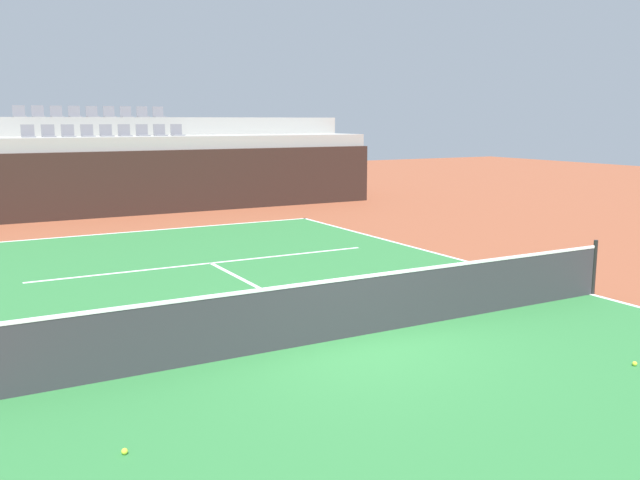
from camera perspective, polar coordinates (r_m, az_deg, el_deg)
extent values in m
plane|color=brown|center=(10.84, 2.77, -8.10)|extent=(80.00, 80.00, 0.00)
cube|color=#2D7238|center=(10.83, 2.77, -8.08)|extent=(11.00, 24.00, 0.01)
cube|color=white|center=(21.66, -14.14, 0.76)|extent=(11.00, 0.10, 0.00)
cube|color=white|center=(14.37, 21.62, -4.22)|extent=(0.10, 24.00, 0.00)
cube|color=white|center=(16.44, -9.08, -1.91)|extent=(8.26, 0.10, 0.00)
cube|color=white|center=(13.55, -4.41, -4.37)|extent=(0.10, 6.40, 0.00)
cube|color=black|center=(25.12, -16.49, 4.49)|extent=(20.66, 0.30, 2.29)
cube|color=#9E9E99|center=(26.42, -17.16, 5.24)|extent=(20.66, 2.40, 2.77)
cube|color=#9E9E99|center=(28.74, -18.21, 6.23)|extent=(20.66, 2.40, 3.47)
cube|color=slate|center=(25.93, -23.12, 7.92)|extent=(0.44, 0.44, 0.04)
cube|color=slate|center=(26.13, -23.20, 8.41)|extent=(0.44, 0.04, 0.40)
cube|color=slate|center=(26.01, -21.65, 8.02)|extent=(0.44, 0.44, 0.04)
cube|color=slate|center=(26.21, -21.74, 8.50)|extent=(0.44, 0.04, 0.40)
cube|color=slate|center=(26.11, -20.20, 8.11)|extent=(0.44, 0.44, 0.04)
cube|color=slate|center=(26.30, -20.30, 8.60)|extent=(0.44, 0.04, 0.40)
cube|color=slate|center=(26.22, -18.75, 8.20)|extent=(0.44, 0.44, 0.04)
cube|color=slate|center=(26.42, -18.86, 8.68)|extent=(0.44, 0.04, 0.40)
cube|color=slate|center=(26.35, -17.32, 8.28)|extent=(0.44, 0.44, 0.04)
cube|color=slate|center=(26.54, -17.44, 8.76)|extent=(0.44, 0.04, 0.40)
cube|color=slate|center=(26.50, -15.90, 8.36)|extent=(0.44, 0.44, 0.04)
cube|color=slate|center=(26.69, -16.03, 8.83)|extent=(0.44, 0.04, 0.40)
cube|color=slate|center=(26.66, -14.50, 8.43)|extent=(0.44, 0.44, 0.04)
cube|color=slate|center=(26.85, -14.63, 8.90)|extent=(0.44, 0.04, 0.40)
cube|color=slate|center=(26.83, -13.12, 8.49)|extent=(0.44, 0.44, 0.04)
cube|color=slate|center=(27.02, -13.26, 8.96)|extent=(0.44, 0.04, 0.40)
cube|color=slate|center=(27.03, -11.75, 8.55)|extent=(0.44, 0.44, 0.04)
cube|color=slate|center=(27.21, -11.90, 9.02)|extent=(0.44, 0.04, 0.40)
cube|color=slate|center=(28.31, -23.75, 9.40)|extent=(0.44, 0.44, 0.04)
cube|color=slate|center=(28.51, -23.82, 9.84)|extent=(0.44, 0.04, 0.40)
cube|color=slate|center=(28.39, -22.40, 9.49)|extent=(0.44, 0.44, 0.04)
cube|color=slate|center=(28.59, -22.48, 9.93)|extent=(0.44, 0.04, 0.40)
cube|color=slate|center=(28.48, -21.06, 9.58)|extent=(0.44, 0.44, 0.04)
cube|color=slate|center=(28.68, -21.15, 10.01)|extent=(0.44, 0.04, 0.40)
cube|color=slate|center=(28.58, -19.73, 9.65)|extent=(0.44, 0.44, 0.04)
cube|color=slate|center=(28.78, -19.82, 10.09)|extent=(0.44, 0.04, 0.40)
cube|color=slate|center=(28.70, -18.41, 9.73)|extent=(0.44, 0.44, 0.04)
cube|color=slate|center=(28.90, -18.51, 10.16)|extent=(0.44, 0.04, 0.40)
cube|color=slate|center=(28.83, -17.09, 9.79)|extent=(0.44, 0.44, 0.04)
cube|color=slate|center=(29.03, -17.20, 10.22)|extent=(0.44, 0.04, 0.40)
cube|color=slate|center=(28.98, -15.79, 9.85)|extent=(0.44, 0.44, 0.04)
cube|color=slate|center=(29.18, -15.91, 10.28)|extent=(0.44, 0.04, 0.40)
cube|color=slate|center=(29.14, -14.51, 9.91)|extent=(0.44, 0.44, 0.04)
cube|color=slate|center=(29.34, -14.63, 10.33)|extent=(0.44, 0.04, 0.40)
cube|color=slate|center=(29.32, -13.23, 9.96)|extent=(0.44, 0.44, 0.04)
cube|color=slate|center=(29.51, -13.36, 10.38)|extent=(0.44, 0.04, 0.40)
cylinder|color=black|center=(14.29, 21.89, -2.12)|extent=(0.08, 0.08, 1.07)
cube|color=#333338|center=(10.70, 2.79, -5.71)|extent=(10.90, 0.02, 0.92)
cube|color=white|center=(10.58, 2.81, -3.18)|extent=(10.90, 0.04, 0.05)
sphere|color=#CCE033|center=(10.53, 24.75, -9.34)|extent=(0.07, 0.07, 0.07)
sphere|color=#CCE033|center=(7.53, -15.98, -16.58)|extent=(0.07, 0.07, 0.07)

